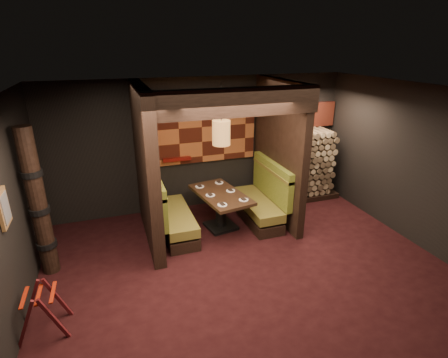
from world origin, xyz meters
TOP-DOWN VIEW (x-y plane):
  - floor at (0.00, 0.00)m, footprint 6.50×5.50m
  - ceiling at (0.00, 0.00)m, footprint 6.50×5.50m
  - wall_back at (0.00, 2.76)m, footprint 6.50×0.02m
  - wall_front at (0.00, -2.76)m, footprint 6.50×0.02m
  - wall_left at (-3.26, 0.00)m, footprint 0.02×5.50m
  - wall_right at (3.26, 0.00)m, footprint 0.02×5.50m
  - partition_left at (-1.35, 1.65)m, footprint 0.20×2.20m
  - partition_right at (1.30, 1.70)m, footprint 0.15×2.10m
  - header_beam at (-0.02, 0.70)m, footprint 2.85×0.18m
  - tapa_back_panel at (-0.02, 2.71)m, footprint 2.40×0.06m
  - tapa_side_panel at (-1.23, 1.82)m, footprint 0.04×1.85m
  - lacquer_shelf at (-0.60, 2.65)m, footprint 0.60×0.12m
  - booth_bench_left at (-0.96, 1.65)m, footprint 0.68×1.60m
  - booth_bench_right at (0.93, 1.65)m, footprint 0.68×1.60m
  - dining_table at (0.02, 1.57)m, footprint 1.00×1.53m
  - place_settings at (0.02, 1.57)m, footprint 0.79×1.22m
  - pendant_lamp at (0.02, 1.52)m, footprint 0.33×0.33m
  - framed_picture at (-3.22, 0.10)m, footprint 0.05×0.36m
  - luggage_rack at (-2.97, -0.28)m, footprint 0.64×0.45m
  - totem_column at (-3.05, 1.10)m, footprint 0.31×0.31m
  - firewood_stack at (2.29, 2.35)m, footprint 1.73×0.70m
  - mosaic_header at (2.29, 2.68)m, footprint 1.83×0.10m
  - bay_front_post at (1.39, 1.96)m, footprint 0.08×0.08m

SIDE VIEW (x-z plane):
  - floor at x=0.00m, z-range -0.02..0.00m
  - luggage_rack at x=-2.97m, z-range 0.00..0.69m
  - booth_bench_left at x=-0.96m, z-range -0.17..0.97m
  - booth_bench_right at x=0.93m, z-range -0.17..0.97m
  - dining_table at x=0.02m, z-range 0.14..0.89m
  - place_settings at x=0.02m, z-range 0.75..0.78m
  - firewood_stack at x=2.29m, z-range 0.00..1.64m
  - lacquer_shelf at x=-0.60m, z-range 1.15..1.21m
  - totem_column at x=-3.05m, z-range -0.01..2.39m
  - wall_back at x=0.00m, z-range 0.00..2.85m
  - wall_front at x=0.00m, z-range 0.00..2.85m
  - wall_left at x=-3.26m, z-range 0.00..2.85m
  - wall_right at x=3.26m, z-range 0.00..2.85m
  - partition_left at x=-1.35m, z-range 0.00..2.85m
  - partition_right at x=1.30m, z-range 0.00..2.85m
  - bay_front_post at x=1.39m, z-range 0.00..2.85m
  - framed_picture at x=-3.22m, z-range 1.39..1.85m
  - tapa_back_panel at x=-0.02m, z-range 1.04..2.60m
  - tapa_side_panel at x=-1.23m, z-range 1.12..2.58m
  - mosaic_header at x=2.29m, z-range 1.64..2.20m
  - pendant_lamp at x=0.02m, z-range 1.41..2.52m
  - header_beam at x=-0.02m, z-range 2.41..2.85m
  - ceiling at x=0.00m, z-range 2.85..2.87m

